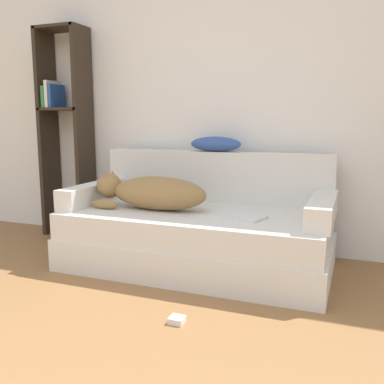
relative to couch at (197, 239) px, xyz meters
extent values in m
cube|color=white|center=(-0.24, 0.60, 1.15)|extent=(7.65, 0.06, 2.70)
cube|color=silver|center=(0.00, 0.00, -0.09)|extent=(1.84, 0.94, 0.22)
cube|color=silver|center=(0.00, -0.01, 0.12)|extent=(1.80, 0.90, 0.18)
cube|color=silver|center=(0.00, 0.40, 0.40)|extent=(1.80, 0.15, 0.39)
cube|color=silver|center=(-0.85, -0.01, 0.28)|extent=(0.15, 0.75, 0.15)
cube|color=silver|center=(0.85, -0.01, 0.28)|extent=(0.15, 0.75, 0.15)
ellipsoid|color=olive|center=(-0.27, -0.06, 0.33)|extent=(0.71, 0.27, 0.24)
sphere|color=olive|center=(-0.67, -0.06, 0.36)|extent=(0.19, 0.19, 0.19)
cone|color=olive|center=(-0.67, -0.11, 0.43)|extent=(0.06, 0.06, 0.08)
cone|color=olive|center=(-0.67, -0.01, 0.43)|extent=(0.06, 0.06, 0.08)
ellipsoid|color=olive|center=(-0.65, -0.18, 0.24)|extent=(0.21, 0.07, 0.07)
cube|color=silver|center=(0.33, -0.10, 0.22)|extent=(0.38, 0.28, 0.02)
ellipsoid|color=#335199|center=(0.00, 0.40, 0.66)|extent=(0.40, 0.18, 0.12)
cube|color=#2D2319|center=(-1.60, 0.42, 0.71)|extent=(0.04, 0.26, 1.83)
cube|color=#2D2319|center=(-1.21, 0.42, 0.71)|extent=(0.04, 0.26, 1.83)
cube|color=#2D2319|center=(-1.41, 0.42, 1.62)|extent=(0.41, 0.26, 0.02)
cube|color=#2D2319|center=(-1.41, 0.42, 0.93)|extent=(0.41, 0.26, 0.02)
cube|color=#337F42|center=(-1.55, 0.41, 1.04)|extent=(0.03, 0.20, 0.19)
cube|color=silver|center=(-1.52, 0.41, 1.06)|extent=(0.03, 0.20, 0.23)
cube|color=#234C93|center=(-1.48, 0.41, 1.05)|extent=(0.03, 0.20, 0.20)
cube|color=silver|center=(0.21, -0.85, -0.18)|extent=(0.08, 0.08, 0.03)
camera|label=1|loc=(1.03, -2.75, 0.84)|focal=40.00mm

